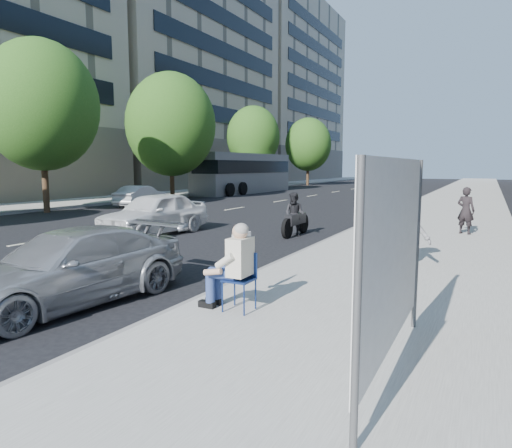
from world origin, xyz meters
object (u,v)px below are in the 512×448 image
Objects in this scene: seated_protester at (233,261)px; jogger at (406,228)px; parked_sedan at (69,267)px; protest_banner at (394,253)px; white_sedan_mid at (141,196)px; white_sedan_near at (154,213)px; motorcycle at (295,216)px; bus at (244,174)px; pedestrian_woman at (466,211)px.

jogger is at bearing 66.83° from seated_protester.
seated_protester reaches higher than parked_sedan.
white_sedan_mid is at bearing 137.56° from protest_banner.
white_sedan_near is at bearing 3.14° from jogger.
motorcycle is at bearing -26.72° from jogger.
seated_protester is at bearing 128.18° from white_sedan_mid.
seated_protester is 0.64× the size of motorcycle.
seated_protester is at bearing 156.40° from protest_banner.
parked_sedan is at bearing 120.81° from white_sedan_mid.
protest_banner is at bearing 130.69° from white_sedan_mid.
white_sedan_near is 23.91m from bus.
jogger is at bearing 102.18° from pedestrian_woman.
parked_sedan is at bearing 174.54° from protest_banner.
jogger reaches higher than pedestrian_woman.
jogger reaches higher than white_sedan_mid.
white_sedan_near is (-9.06, 7.23, -0.69)m from protest_banner.
white_sedan_mid is (-11.37, 14.72, -0.02)m from parked_sedan.
protest_banner is at bearing -60.65° from motorcycle.
white_sedan_mid is at bearing 137.39° from white_sedan_near.
white_sedan_mid is (-16.65, 15.22, -0.81)m from protest_banner.
motorcycle reaches higher than white_sedan_near.
pedestrian_woman is 0.12× the size of bus.
protest_banner reaches higher than parked_sedan.
seated_protester is 10.24m from pedestrian_woman.
white_sedan_mid is at bearing -15.63° from jogger.
bus is at bearing -24.67° from pedestrian_woman.
pedestrian_woman is (0.90, 5.71, -0.09)m from jogger.
seated_protester is 0.43× the size of protest_banner.
seated_protester is 0.79× the size of jogger.
white_sedan_near is 1.16× the size of white_sedan_mid.
white_sedan_mid is at bearing 154.18° from motorcycle.
pedestrian_woman is 10.99m from protest_banner.
seated_protester is at bearing -58.82° from bus.
parked_sedan is at bearing 62.48° from jogger.
jogger is 18.80m from white_sedan_mid.
bus is at bearing 124.06° from motorcycle.
jogger is 0.40× the size of white_sedan_near.
parked_sedan is at bearing -168.17° from seated_protester.
parked_sedan is at bearing 83.53° from pedestrian_woman.
bus reaches higher than jogger.
jogger is 29.64m from bus.
bus is (-13.00, 20.40, 1.00)m from motorcycle.
pedestrian_woman is 0.35× the size of parked_sedan.
bus reaches higher than parked_sedan.
white_sedan_near is at bearing 141.43° from protest_banner.
seated_protester is 0.11× the size of bus.
white_sedan_near is (-9.26, -3.75, -0.18)m from pedestrian_woman.
parked_sedan is 2.07× the size of motorcycle.
jogger is 5.60m from motorcycle.
white_sedan_near is (-3.78, 6.72, 0.09)m from parked_sedan.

